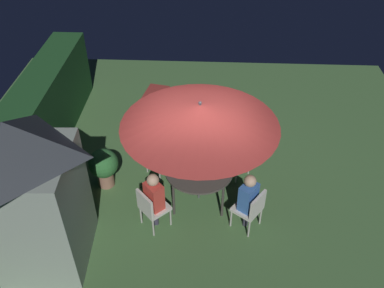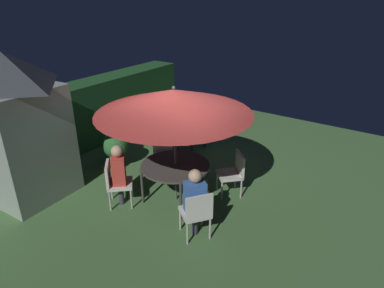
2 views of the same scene
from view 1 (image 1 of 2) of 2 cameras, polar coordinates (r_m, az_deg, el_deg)
ground_plane at (r=8.84m, az=0.44°, el=-5.30°), size 11.00×11.00×0.00m
hedge_backdrop at (r=9.08m, az=-22.18°, el=-0.35°), size 7.47×0.80×1.68m
garden_shed at (r=7.02m, az=-21.85°, el=-6.56°), size 1.63×1.72×2.88m
patio_table at (r=8.02m, az=0.99°, el=-3.77°), size 1.33×1.33×0.79m
patio_umbrella at (r=7.19m, az=1.10°, el=4.04°), size 2.85×2.85×2.33m
bbq_grill at (r=9.68m, az=-4.92°, el=5.40°), size 0.78×0.63×1.20m
chair_near_shed at (r=7.67m, az=-5.68°, el=-8.65°), size 0.65×0.65×0.90m
chair_far_side at (r=7.70m, az=8.17°, el=-8.75°), size 0.65×0.65×0.90m
chair_toward_hedge at (r=8.81m, az=6.57°, el=-1.25°), size 0.65×0.65×0.90m
chair_toward_house at (r=8.82m, az=-4.92°, el=-1.06°), size 0.65×0.65×0.90m
potted_plant_by_shed at (r=8.63m, az=-12.09°, el=-2.92°), size 0.61×0.61×0.89m
person_in_red at (r=7.51m, az=-5.27°, el=-6.99°), size 0.41×0.41×1.26m
person_in_blue at (r=7.53m, az=7.80°, el=-7.10°), size 0.42×0.39×1.26m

